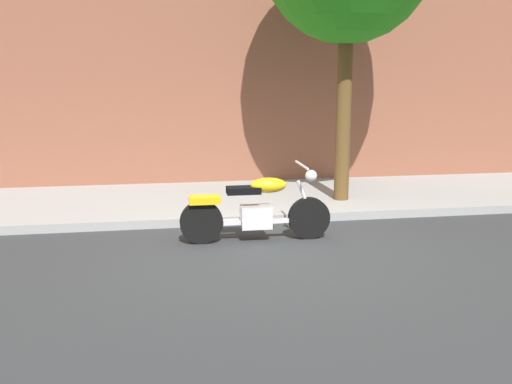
% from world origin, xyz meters
% --- Properties ---
extents(ground_plane, '(60.00, 60.00, 0.00)m').
position_xyz_m(ground_plane, '(0.00, 0.00, 0.00)').
color(ground_plane, '#303335').
extents(sidewalk, '(18.32, 3.10, 0.14)m').
position_xyz_m(sidewalk, '(0.00, 2.90, 0.07)').
color(sidewalk, '#9B9B9B').
rests_on(sidewalk, ground).
extents(motorcycle, '(2.18, 0.70, 1.11)m').
position_xyz_m(motorcycle, '(-0.16, 0.45, 0.46)').
color(motorcycle, black).
rests_on(motorcycle, ground).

